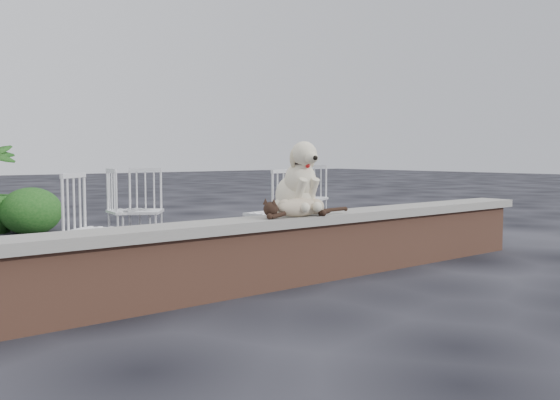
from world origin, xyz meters
TOP-DOWN VIEW (x-y plane):
  - ground at (0.00, 0.00)m, footprint 60.00×60.00m
  - brick_wall at (0.00, 0.00)m, footprint 6.00×0.30m
  - capstone at (0.00, 0.00)m, footprint 6.20×0.40m
  - dog at (0.05, 0.05)m, footprint 0.49×0.60m
  - cat at (-0.03, -0.10)m, footprint 1.06×0.39m
  - chair_d at (2.60, 2.69)m, footprint 0.77×0.77m
  - chair_e at (-0.34, 2.50)m, footprint 0.64×0.64m
  - chair_a at (-1.35, 1.00)m, footprint 0.79×0.79m
  - chair_b at (-0.23, 2.39)m, footprint 0.79×0.79m
  - chair_c at (0.72, 1.26)m, footprint 0.66×0.66m

SIDE VIEW (x-z plane):
  - ground at x=0.00m, z-range 0.00..0.00m
  - brick_wall at x=0.00m, z-range 0.00..0.50m
  - chair_d at x=2.60m, z-range 0.00..0.94m
  - chair_e at x=-0.34m, z-range 0.00..0.94m
  - chair_a at x=-1.35m, z-range 0.00..0.94m
  - chair_b at x=-0.23m, z-range 0.00..0.94m
  - chair_c at x=0.72m, z-range 0.00..0.94m
  - capstone at x=0.00m, z-range 0.50..0.58m
  - cat at x=-0.03m, z-range 0.58..0.76m
  - dog at x=0.05m, z-range 0.58..1.22m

